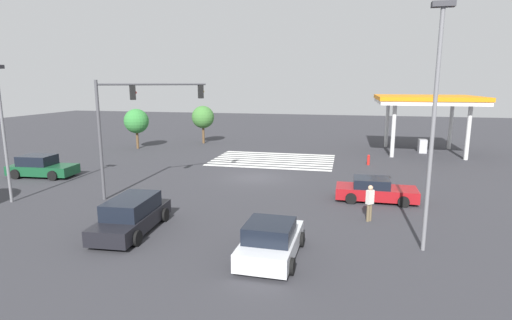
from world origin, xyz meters
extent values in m
plane|color=#333338|center=(0.00, 0.00, 0.00)|extent=(117.83, 117.83, 0.00)
cube|color=silver|center=(0.00, -10.06, 0.00)|extent=(10.48, 0.60, 0.01)
cube|color=silver|center=(0.00, -9.11, 0.00)|extent=(10.48, 0.60, 0.01)
cube|color=silver|center=(0.00, -8.16, 0.00)|extent=(10.48, 0.60, 0.01)
cube|color=silver|center=(0.00, -7.21, 0.00)|extent=(10.48, 0.60, 0.01)
cube|color=silver|center=(0.00, -6.26, 0.00)|extent=(10.48, 0.60, 0.01)
cube|color=silver|center=(0.00, -5.31, 0.00)|extent=(10.48, 0.60, 0.01)
cube|color=silver|center=(0.00, -4.36, 0.00)|extent=(10.48, 0.60, 0.01)
cube|color=silver|center=(0.00, -3.41, 0.00)|extent=(10.48, 0.60, 0.01)
cylinder|color=#47474C|center=(7.37, 7.37, 3.42)|extent=(0.18, 0.18, 6.84)
cylinder|color=#47474C|center=(5.03, 5.03, 6.59)|extent=(4.75, 4.75, 0.12)
cube|color=black|center=(5.97, 5.97, 6.12)|extent=(0.40, 0.40, 0.84)
sphere|color=red|center=(5.85, 5.85, 6.12)|extent=(0.16, 0.16, 0.16)
cube|color=black|center=(2.93, 2.93, 6.12)|extent=(0.40, 0.40, 0.84)
sphere|color=gold|center=(2.82, 2.82, 6.12)|extent=(0.16, 0.16, 0.16)
cube|color=black|center=(3.14, 11.59, 0.52)|extent=(2.14, 5.00, 0.67)
cube|color=black|center=(3.14, 11.53, 1.22)|extent=(1.83, 3.01, 0.72)
cylinder|color=black|center=(2.10, 13.05, 0.33)|extent=(0.26, 0.68, 0.66)
cylinder|color=black|center=(3.97, 13.17, 0.33)|extent=(0.26, 0.68, 0.66)
cylinder|color=black|center=(2.30, 10.02, 0.33)|extent=(0.26, 0.68, 0.66)
cylinder|color=black|center=(4.17, 10.14, 0.33)|extent=(0.26, 0.68, 0.66)
cube|color=maroon|center=(-8.01, 4.09, 0.48)|extent=(4.51, 1.89, 0.63)
cube|color=black|center=(-7.72, 4.09, 1.06)|extent=(1.99, 1.69, 0.53)
cylinder|color=black|center=(-9.40, 3.13, 0.31)|extent=(0.62, 0.22, 0.62)
cylinder|color=black|center=(-9.40, 5.05, 0.31)|extent=(0.62, 0.22, 0.62)
cylinder|color=black|center=(-6.62, 3.12, 0.31)|extent=(0.62, 0.22, 0.62)
cylinder|color=black|center=(-6.61, 5.04, 0.31)|extent=(0.62, 0.22, 0.62)
cube|color=silver|center=(-3.54, 12.84, 0.51)|extent=(2.06, 4.15, 0.68)
cube|color=black|center=(-3.53, 13.12, 1.18)|extent=(1.81, 1.95, 0.65)
cylinder|color=black|center=(-2.57, 11.54, 0.31)|extent=(0.24, 0.62, 0.61)
cylinder|color=black|center=(-4.57, 11.59, 0.31)|extent=(0.24, 0.62, 0.61)
cylinder|color=black|center=(-2.51, 14.08, 0.31)|extent=(0.24, 0.62, 0.61)
cylinder|color=black|center=(-4.50, 14.13, 0.31)|extent=(0.24, 0.62, 0.61)
cube|color=#144728|center=(15.05, 3.20, 0.53)|extent=(4.77, 2.27, 0.67)
cube|color=black|center=(15.43, 3.23, 1.21)|extent=(2.36, 1.90, 0.70)
cylinder|color=black|center=(13.68, 2.11, 0.35)|extent=(0.71, 0.27, 0.70)
cylinder|color=black|center=(13.54, 4.08, 0.35)|extent=(0.71, 0.27, 0.70)
cylinder|color=black|center=(16.55, 2.32, 0.35)|extent=(0.71, 0.27, 0.70)
cylinder|color=black|center=(16.41, 4.29, 0.35)|extent=(0.71, 0.27, 0.70)
cube|color=silver|center=(-13.44, -13.69, 4.93)|extent=(8.87, 8.87, 0.35)
cube|color=orange|center=(-13.44, -13.69, 5.28)|extent=(9.05, 9.05, 0.36)
cube|color=#B2B2B7|center=(-13.44, -13.69, 0.65)|extent=(0.70, 1.10, 1.30)
cylinder|color=silver|center=(-16.55, -16.80, 2.38)|extent=(0.36, 0.36, 4.75)
cylinder|color=silver|center=(-10.34, -16.80, 2.38)|extent=(0.36, 0.36, 4.75)
cylinder|color=silver|center=(-16.55, -10.59, 2.38)|extent=(0.36, 0.36, 4.75)
cylinder|color=silver|center=(-10.34, -10.59, 2.38)|extent=(0.36, 0.36, 4.75)
cylinder|color=brown|center=(-7.40, 7.82, 0.44)|extent=(0.14, 0.14, 0.88)
cylinder|color=brown|center=(-7.51, 7.70, 0.44)|extent=(0.14, 0.14, 0.88)
cube|color=beige|center=(-7.45, 7.76, 1.23)|extent=(0.41, 0.41, 0.70)
sphere|color=tan|center=(-7.45, 7.76, 1.69)|extent=(0.24, 0.24, 0.24)
cylinder|color=slate|center=(-9.43, 10.84, 4.68)|extent=(0.16, 0.16, 9.37)
cube|color=#333338|center=(-9.43, 10.84, 9.47)|extent=(0.80, 0.36, 0.20)
cylinder|color=slate|center=(12.24, 8.97, 3.71)|extent=(0.16, 0.16, 7.42)
cylinder|color=brown|center=(14.77, -9.78, 0.89)|extent=(0.26, 0.26, 1.78)
sphere|color=#337F38|center=(14.77, -9.78, 2.84)|extent=(2.48, 2.48, 2.48)
cylinder|color=brown|center=(9.42, -14.77, 0.94)|extent=(0.26, 0.26, 1.88)
sphere|color=#3D7533|center=(9.42, -14.77, 2.94)|extent=(2.48, 2.48, 2.48)
cylinder|color=red|center=(-8.07, -6.39, 0.35)|extent=(0.22, 0.22, 0.70)
sphere|color=red|center=(-8.07, -6.39, 0.76)|extent=(0.20, 0.20, 0.20)
camera|label=1|loc=(-6.21, 27.17, 6.67)|focal=28.00mm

